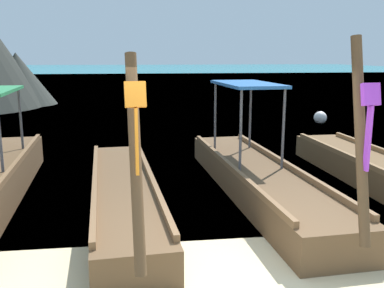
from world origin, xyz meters
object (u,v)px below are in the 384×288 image
(longtail_boat_violet_ribbon, at_px, (258,177))
(mooring_buoy_near, at_px, (320,118))
(longtail_boat_pink_ribbon, at_px, (374,170))
(longtail_boat_orange_ribbon, at_px, (124,193))

(longtail_boat_violet_ribbon, bearing_deg, mooring_buoy_near, 59.12)
(longtail_boat_violet_ribbon, relative_size, mooring_buoy_near, 13.75)
(longtail_boat_pink_ribbon, bearing_deg, longtail_boat_orange_ribbon, -171.42)
(longtail_boat_orange_ribbon, xyz_separation_m, longtail_boat_pink_ribbon, (5.10, 0.77, 0.02))
(longtail_boat_orange_ribbon, bearing_deg, longtail_boat_pink_ribbon, 8.58)
(longtail_boat_orange_ribbon, distance_m, mooring_buoy_near, 11.19)
(longtail_boat_orange_ribbon, relative_size, longtail_boat_pink_ribbon, 1.06)
(longtail_boat_orange_ribbon, xyz_separation_m, mooring_buoy_near, (7.33, 8.46, -0.01))
(longtail_boat_orange_ribbon, xyz_separation_m, longtail_boat_violet_ribbon, (2.52, 0.43, 0.08))
(mooring_buoy_near, bearing_deg, longtail_boat_orange_ribbon, -130.90)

